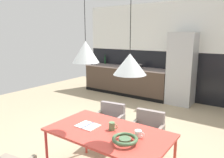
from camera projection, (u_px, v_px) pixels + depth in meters
ground_plane at (101, 145)px, 3.85m from camera, size 9.33×9.33×0.00m
back_wall_splashback_dark at (172, 75)px, 6.54m from camera, size 6.04×0.12×1.43m
back_wall_panel_upper at (175, 27)px, 6.25m from camera, size 6.04×0.12×1.43m
kitchen_counter at (125, 80)px, 7.10m from camera, size 2.92×0.63×0.90m
refrigerator_column at (182, 69)px, 5.97m from camera, size 0.69×0.60×1.99m
dining_table at (108, 135)px, 2.74m from camera, size 1.55×0.87×0.73m
armchair_corner_seat at (147, 129)px, 3.39m from camera, size 0.53×0.52×0.75m
armchair_far_side at (110, 119)px, 3.78m from camera, size 0.54×0.53×0.74m
fruit_bowl at (125, 139)px, 2.42m from camera, size 0.30×0.30×0.07m
open_book at (88, 126)px, 2.88m from camera, size 0.29×0.24×0.02m
mug_white_ceramic at (138, 134)px, 2.57m from camera, size 0.13×0.09×0.08m
mug_wide_latte at (112, 126)px, 2.76m from camera, size 0.13×0.08×0.10m
cooking_pot at (139, 66)px, 6.66m from camera, size 0.22×0.22×0.16m
bottle_wine_green at (105, 60)px, 7.72m from camera, size 0.06×0.06×0.33m
bottle_vinegar_dark at (92, 61)px, 7.49m from camera, size 0.06×0.06×0.28m
pendant_lamp_over_table_near at (86, 52)px, 2.67m from camera, size 0.34×0.34×1.23m
pendant_lamp_over_table_far at (130, 64)px, 2.36m from camera, size 0.37×0.37×1.32m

